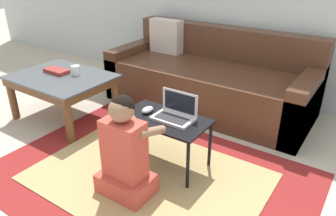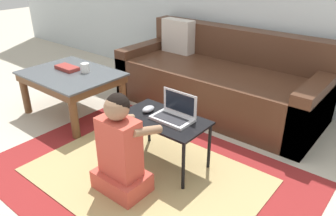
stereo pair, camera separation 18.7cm
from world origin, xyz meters
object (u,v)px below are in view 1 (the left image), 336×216
object	(u,v)px
laptop	(175,115)
book_on_table	(57,71)
person_seated	(125,153)
cup_on_table	(76,70)
couch	(210,80)
laptop_desk	(164,124)
coffee_table	(62,83)
computer_mouse	(148,110)

from	to	relation	value
laptop	book_on_table	distance (m)	1.40
person_seated	cup_on_table	bearing A→B (deg)	151.36
couch	laptop_desk	bearing A→B (deg)	-78.94
coffee_table	laptop_desk	distance (m)	1.23
laptop	computer_mouse	xyz separation A→B (m)	(-0.22, -0.02, -0.01)
couch	person_seated	xyz separation A→B (m)	(0.20, -1.55, 0.03)
laptop	computer_mouse	bearing A→B (deg)	-174.08
person_seated	computer_mouse	bearing A→B (deg)	108.11
computer_mouse	book_on_table	xyz separation A→B (m)	(-1.17, 0.12, 0.04)
coffee_table	cup_on_table	world-z (taller)	cup_on_table
couch	laptop	xyz separation A→B (m)	(0.29, -1.10, 0.14)
person_seated	cup_on_table	xyz separation A→B (m)	(-1.11, 0.60, 0.16)
computer_mouse	book_on_table	bearing A→B (deg)	174.15
couch	cup_on_table	bearing A→B (deg)	-133.80
couch	laptop	size ratio (longest dim) A/B	7.00
coffee_table	cup_on_table	bearing A→B (deg)	43.59
couch	laptop_desk	world-z (taller)	couch
computer_mouse	book_on_table	world-z (taller)	book_on_table
laptop_desk	laptop	size ratio (longest dim) A/B	2.20
computer_mouse	laptop_desk	bearing A→B (deg)	-3.03
couch	computer_mouse	distance (m)	1.13
computer_mouse	person_seated	bearing A→B (deg)	-71.89
laptop_desk	cup_on_table	bearing A→B (deg)	170.37
computer_mouse	book_on_table	distance (m)	1.18
laptop	book_on_table	size ratio (longest dim) A/B	1.20
laptop_desk	person_seated	xyz separation A→B (m)	(-0.02, -0.41, -0.03)
coffee_table	book_on_table	world-z (taller)	book_on_table
couch	person_seated	world-z (taller)	couch
laptop_desk	laptop	xyz separation A→B (m)	(0.07, 0.03, 0.08)
person_seated	cup_on_table	distance (m)	1.27
cup_on_table	couch	bearing A→B (deg)	46.20
book_on_table	cup_on_table	bearing A→B (deg)	17.37
person_seated	book_on_table	xyz separation A→B (m)	(-1.31, 0.54, 0.14)
couch	book_on_table	size ratio (longest dim) A/B	8.38
laptop_desk	book_on_table	size ratio (longest dim) A/B	2.63
couch	coffee_table	size ratio (longest dim) A/B	2.27
laptop	cup_on_table	world-z (taller)	laptop
laptop	book_on_table	world-z (taller)	laptop
laptop_desk	book_on_table	bearing A→B (deg)	174.49
couch	book_on_table	xyz separation A→B (m)	(-1.10, -1.01, 0.17)
cup_on_table	person_seated	bearing A→B (deg)	-28.64
couch	laptop	distance (m)	1.15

